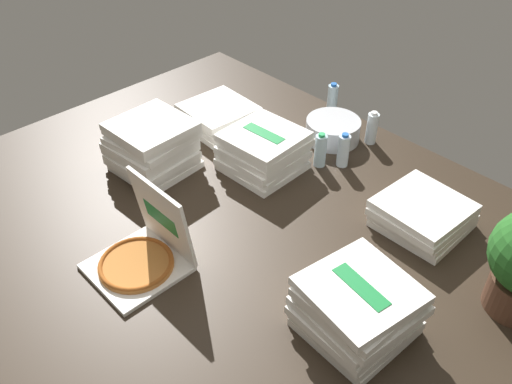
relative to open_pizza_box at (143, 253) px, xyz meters
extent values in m
cube|color=#2D2319|center=(0.14, 0.49, -0.08)|extent=(3.20, 2.40, 0.02)
cube|color=white|center=(0.00, -0.04, -0.06)|extent=(0.37, 0.37, 0.02)
cylinder|color=#B77033|center=(0.00, -0.04, -0.04)|extent=(0.33, 0.33, 0.02)
torus|color=#9C501E|center=(0.00, -0.04, -0.03)|extent=(0.32, 0.32, 0.02)
cube|color=white|center=(0.00, 0.12, 0.13)|extent=(0.37, 0.06, 0.37)
cube|color=#197A38|center=(0.00, 0.11, 0.13)|extent=(0.22, 0.01, 0.09)
cube|color=white|center=(0.70, 1.10, -0.05)|extent=(0.37, 0.37, 0.04)
cube|color=#197A38|center=(0.70, 1.10, -0.03)|extent=(0.24, 0.07, 0.00)
cube|color=white|center=(0.70, 1.10, -0.02)|extent=(0.38, 0.38, 0.04)
cube|color=#197A38|center=(0.70, 1.10, 0.00)|extent=(0.24, 0.07, 0.00)
cube|color=white|center=(0.70, 1.08, 0.02)|extent=(0.38, 0.38, 0.04)
cube|color=white|center=(0.69, 1.09, 0.06)|extent=(0.39, 0.39, 0.04)
cube|color=white|center=(0.85, 0.40, -0.05)|extent=(0.39, 0.39, 0.04)
cube|color=white|center=(0.85, 0.40, -0.02)|extent=(0.40, 0.40, 0.04)
cube|color=#197A38|center=(0.85, 0.40, 0.00)|extent=(0.25, 0.09, 0.00)
cube|color=white|center=(0.85, 0.38, 0.02)|extent=(0.40, 0.40, 0.04)
cube|color=#197A38|center=(0.85, 0.38, 0.04)|extent=(0.25, 0.08, 0.00)
cube|color=white|center=(0.84, 0.39, 0.06)|extent=(0.41, 0.41, 0.04)
cube|color=#197A38|center=(0.84, 0.39, 0.08)|extent=(0.25, 0.09, 0.00)
cube|color=white|center=(0.87, 0.39, 0.09)|extent=(0.41, 0.41, 0.04)
cube|color=white|center=(0.85, 0.39, 0.13)|extent=(0.39, 0.39, 0.04)
cube|color=white|center=(0.85, 0.39, 0.17)|extent=(0.42, 0.42, 0.04)
cube|color=#197A38|center=(0.85, 0.39, 0.19)|extent=(0.25, 0.10, 0.00)
cube|color=white|center=(-0.56, 0.46, -0.05)|extent=(0.40, 0.40, 0.04)
cube|color=white|center=(-0.57, 0.44, -0.02)|extent=(0.39, 0.39, 0.04)
cube|color=#197A38|center=(-0.57, 0.44, 0.00)|extent=(0.24, 0.08, 0.00)
cube|color=white|center=(-0.55, 0.44, 0.02)|extent=(0.40, 0.40, 0.04)
cube|color=#197A38|center=(-0.55, 0.44, 0.04)|extent=(0.25, 0.09, 0.00)
cube|color=white|center=(-0.57, 0.45, 0.06)|extent=(0.41, 0.41, 0.04)
cube|color=white|center=(-0.56, 0.44, 0.09)|extent=(0.41, 0.41, 0.04)
cube|color=white|center=(-0.56, 0.46, 0.13)|extent=(0.42, 0.42, 0.04)
cube|color=white|center=(-0.56, 0.46, 0.17)|extent=(0.38, 0.38, 0.04)
cube|color=white|center=(-0.55, 0.45, 0.20)|extent=(0.39, 0.39, 0.04)
cube|color=white|center=(-0.15, 0.88, -0.05)|extent=(0.39, 0.39, 0.04)
cube|color=white|center=(-0.17, 0.88, -0.02)|extent=(0.41, 0.41, 0.04)
cube|color=white|center=(-0.16, 0.88, 0.02)|extent=(0.38, 0.38, 0.04)
cube|color=white|center=(-0.16, 0.88, 0.06)|extent=(0.40, 0.40, 0.04)
cube|color=#197A38|center=(-0.16, 0.88, 0.08)|extent=(0.25, 0.09, 0.00)
cube|color=white|center=(-0.15, 0.90, 0.09)|extent=(0.38, 0.38, 0.04)
cube|color=white|center=(-0.16, 0.89, 0.13)|extent=(0.40, 0.40, 0.04)
cube|color=#197A38|center=(-0.16, 0.89, 0.15)|extent=(0.25, 0.08, 0.00)
cube|color=white|center=(-0.63, 0.99, -0.05)|extent=(0.39, 0.39, 0.04)
cube|color=white|center=(-0.62, 0.99, -0.02)|extent=(0.38, 0.38, 0.04)
cube|color=white|center=(-0.63, 0.99, 0.02)|extent=(0.38, 0.38, 0.04)
cube|color=#197A38|center=(-0.63, 0.99, 0.04)|extent=(0.24, 0.07, 0.00)
cube|color=white|center=(-0.64, 0.98, 0.06)|extent=(0.39, 0.39, 0.04)
cylinder|color=#B7BABF|center=(-0.08, 1.37, -0.01)|extent=(0.31, 0.31, 0.13)
cylinder|color=silver|center=(0.12, 1.21, 0.02)|extent=(0.06, 0.06, 0.19)
cylinder|color=blue|center=(0.12, 1.21, 0.12)|extent=(0.04, 0.04, 0.02)
cylinder|color=silver|center=(0.04, 1.13, 0.02)|extent=(0.06, 0.06, 0.19)
cylinder|color=#239951|center=(0.04, 1.13, 0.12)|extent=(0.04, 0.04, 0.02)
cylinder|color=silver|center=(-0.29, 1.61, 0.02)|extent=(0.06, 0.06, 0.19)
cylinder|color=blue|center=(-0.29, 1.61, 0.12)|extent=(0.04, 0.04, 0.02)
cylinder|color=white|center=(0.09, 1.51, 0.02)|extent=(0.06, 0.06, 0.19)
cylinder|color=white|center=(0.09, 1.51, 0.12)|extent=(0.04, 0.04, 0.02)
camera|label=1|loc=(1.53, -0.78, 1.66)|focal=37.70mm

